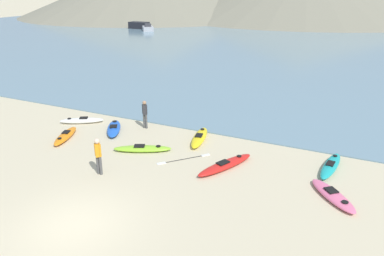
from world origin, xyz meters
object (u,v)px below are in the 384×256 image
at_px(person_near_foreground, 98,154).
at_px(kayak_on_sand_4, 142,149).
at_px(kayak_on_sand_2, 114,128).
at_px(kayak_on_sand_6, 82,121).
at_px(moored_boat_3, 148,28).
at_px(kayak_on_sand_7, 65,136).
at_px(moored_boat_1, 139,25).
at_px(kayak_on_sand_1, 333,195).
at_px(loose_paddle, 184,159).
at_px(kayak_on_sand_0, 225,165).
at_px(kayak_on_sand_3, 200,137).
at_px(person_near_waterline, 145,113).
at_px(kayak_on_sand_5, 331,166).

bearing_deg(person_near_foreground, kayak_on_sand_4, 82.66).
height_order(kayak_on_sand_2, kayak_on_sand_6, kayak_on_sand_2).
distance_m(kayak_on_sand_6, moored_boat_3, 49.42).
height_order(kayak_on_sand_7, moored_boat_3, moored_boat_3).
xyz_separation_m(kayak_on_sand_2, moored_boat_1, (-28.80, 46.59, 0.52)).
distance_m(kayak_on_sand_1, loose_paddle, 7.00).
height_order(kayak_on_sand_0, moored_boat_1, moored_boat_1).
bearing_deg(kayak_on_sand_0, moored_boat_3, 125.66).
bearing_deg(kayak_on_sand_3, person_near_waterline, 175.27).
xyz_separation_m(kayak_on_sand_0, kayak_on_sand_6, (-10.18, 1.83, 0.01)).
bearing_deg(kayak_on_sand_6, moored_boat_1, 119.46).
bearing_deg(kayak_on_sand_6, kayak_on_sand_0, -10.18).
bearing_deg(kayak_on_sand_6, person_near_foreground, -42.59).
bearing_deg(kayak_on_sand_4, person_near_foreground, -97.34).
bearing_deg(kayak_on_sand_5, person_near_foreground, -151.69).
relative_size(kayak_on_sand_5, loose_paddle, 1.39).
distance_m(kayak_on_sand_2, kayak_on_sand_7, 2.71).
distance_m(kayak_on_sand_3, kayak_on_sand_6, 7.74).
height_order(person_near_waterline, loose_paddle, person_near_waterline).
distance_m(kayak_on_sand_0, loose_paddle, 2.15).
relative_size(kayak_on_sand_5, person_near_foreground, 1.77).
bearing_deg(moored_boat_1, person_near_waterline, -56.35).
distance_m(kayak_on_sand_4, moored_boat_1, 57.80).
distance_m(kayak_on_sand_2, kayak_on_sand_4, 3.46).
bearing_deg(kayak_on_sand_2, kayak_on_sand_4, -28.63).
distance_m(person_near_waterline, moored_boat_1, 54.48).
bearing_deg(kayak_on_sand_1, kayak_on_sand_2, 169.89).
bearing_deg(kayak_on_sand_5, loose_paddle, -162.86).
height_order(person_near_waterline, moored_boat_1, person_near_waterline).
bearing_deg(moored_boat_3, kayak_on_sand_6, -62.72).
distance_m(kayak_on_sand_4, moored_boat_3, 53.90).
distance_m(person_near_foreground, loose_paddle, 4.17).
bearing_deg(kayak_on_sand_7, kayak_on_sand_4, 4.81).
bearing_deg(kayak_on_sand_2, kayak_on_sand_6, 174.08).
relative_size(kayak_on_sand_5, moored_boat_1, 0.82).
relative_size(kayak_on_sand_4, kayak_on_sand_7, 1.07).
bearing_deg(person_near_foreground, moored_boat_1, 121.58).
height_order(kayak_on_sand_2, moored_boat_3, moored_boat_3).
distance_m(kayak_on_sand_1, kayak_on_sand_6, 15.21).
bearing_deg(moored_boat_1, kayak_on_sand_2, -58.27).
relative_size(kayak_on_sand_0, kayak_on_sand_3, 1.11).
xyz_separation_m(kayak_on_sand_5, person_near_waterline, (-10.60, 0.80, 0.80)).
height_order(kayak_on_sand_2, kayak_on_sand_5, kayak_on_sand_5).
distance_m(kayak_on_sand_1, kayak_on_sand_7, 14.14).
height_order(kayak_on_sand_1, loose_paddle, kayak_on_sand_1).
relative_size(kayak_on_sand_4, person_near_foreground, 1.72).
distance_m(moored_boat_3, loose_paddle, 55.13).
distance_m(kayak_on_sand_0, kayak_on_sand_7, 9.32).
distance_m(kayak_on_sand_5, kayak_on_sand_6, 14.62).
xyz_separation_m(kayak_on_sand_2, kayak_on_sand_5, (11.98, 0.43, 0.00)).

